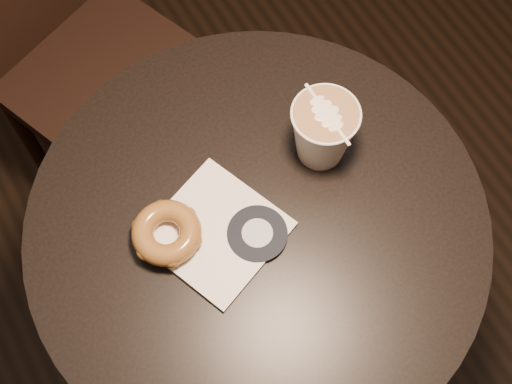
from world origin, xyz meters
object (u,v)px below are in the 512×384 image
(cafe_table, at_px, (257,265))
(pastry_bag, at_px, (216,232))
(chair, at_px, (62,24))
(latte_cup, at_px, (323,133))
(doughnut, at_px, (167,233))

(cafe_table, height_order, pastry_bag, pastry_bag)
(cafe_table, bearing_deg, pastry_bag, 165.94)
(chair, bearing_deg, cafe_table, -104.33)
(cafe_table, bearing_deg, chair, 97.34)
(cafe_table, distance_m, latte_cup, 0.30)
(cafe_table, bearing_deg, latte_cup, 20.98)
(latte_cup, bearing_deg, pastry_bag, -168.98)
(chair, bearing_deg, latte_cup, -90.78)
(cafe_table, height_order, chair, chair)
(cafe_table, distance_m, chair, 0.66)
(chair, distance_m, latte_cup, 0.70)
(doughnut, relative_size, latte_cup, 0.90)
(doughnut, xyz_separation_m, latte_cup, (0.27, 0.01, 0.03))
(cafe_table, relative_size, latte_cup, 6.60)
(cafe_table, height_order, latte_cup, latte_cup)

